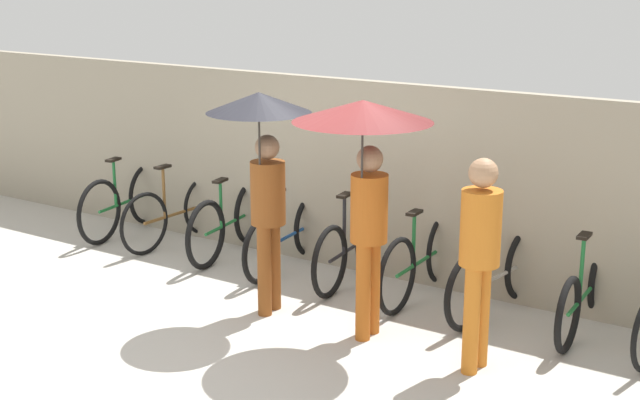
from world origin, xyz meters
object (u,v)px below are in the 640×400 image
parked_bicycle_3 (287,235)px  parked_bicycle_2 (230,222)px  pedestrian_leading (262,146)px  parked_bicycle_5 (422,259)px  parked_bicycle_1 (176,212)px  pedestrian_trailing (480,248)px  parked_bicycle_6 (498,275)px  parked_bicycle_7 (585,293)px  parked_bicycle_4 (352,246)px  parked_bicycle_0 (125,201)px  pedestrian_center (365,146)px

parked_bicycle_3 → parked_bicycle_2: bearing=83.7°
pedestrian_leading → parked_bicycle_5: bearing=-137.3°
parked_bicycle_1 → pedestrian_trailing: 4.47m
parked_bicycle_5 → parked_bicycle_6: bearing=-91.4°
pedestrian_leading → pedestrian_trailing: bearing=172.6°
parked_bicycle_1 → pedestrian_leading: size_ratio=0.82×
parked_bicycle_7 → parked_bicycle_1: bearing=88.2°
parked_bicycle_1 → parked_bicycle_4: bearing=-87.6°
parked_bicycle_5 → parked_bicycle_7: size_ratio=1.03×
parked_bicycle_0 → parked_bicycle_5: size_ratio=0.97×
parked_bicycle_1 → parked_bicycle_3: bearing=-88.1°
parked_bicycle_4 → parked_bicycle_5: 0.79m
parked_bicycle_4 → parked_bicycle_6: bearing=-95.8°
parked_bicycle_0 → pedestrian_leading: size_ratio=0.82×
pedestrian_leading → pedestrian_center: size_ratio=0.99×
parked_bicycle_2 → parked_bicycle_1: bearing=82.1°
parked_bicycle_5 → pedestrian_leading: (-1.01, -1.20, 1.22)m
parked_bicycle_0 → pedestrian_trailing: bearing=-111.2°
pedestrian_leading → pedestrian_center: pedestrian_center is taller
parked_bicycle_3 → pedestrian_leading: pedestrian_leading is taller
parked_bicycle_0 → parked_bicycle_1: bearing=-96.0°
parked_bicycle_1 → parked_bicycle_4: 2.37m
parked_bicycle_4 → parked_bicycle_7: 2.38m
parked_bicycle_5 → pedestrian_center: bearing=-179.2°
parked_bicycle_0 → parked_bicycle_1: 0.79m
parked_bicycle_5 → parked_bicycle_6: 0.79m
parked_bicycle_3 → pedestrian_center: (1.63, -1.19, 1.35)m
parked_bicycle_0 → parked_bicycle_4: parked_bicycle_4 is taller
parked_bicycle_4 → parked_bicycle_5: size_ratio=0.96×
pedestrian_trailing → parked_bicycle_0: bearing=-10.6°
parked_bicycle_1 → pedestrian_center: pedestrian_center is taller
pedestrian_leading → pedestrian_trailing: 2.18m
parked_bicycle_1 → parked_bicycle_4: size_ratio=1.00×
pedestrian_trailing → parked_bicycle_5: bearing=-45.3°
parked_bicycle_2 → parked_bicycle_7: 3.96m
parked_bicycle_5 → pedestrian_trailing: size_ratio=1.02×
pedestrian_leading → pedestrian_center: 1.05m
parked_bicycle_4 → parked_bicycle_1: bearing=84.3°
parked_bicycle_4 → pedestrian_leading: bearing=164.2°
parked_bicycle_3 → parked_bicycle_4: (0.79, 0.01, 0.01)m
parked_bicycle_1 → parked_bicycle_7: bearing=-87.0°
parked_bicycle_4 → parked_bicycle_5: (0.79, -0.00, 0.01)m
parked_bicycle_4 → pedestrian_trailing: size_ratio=0.98×
pedestrian_leading → pedestrian_trailing: pedestrian_leading is taller
parked_bicycle_4 → pedestrian_center: (0.83, -1.20, 1.33)m
parked_bicycle_1 → parked_bicycle_6: size_ratio=0.98×
parked_bicycle_1 → parked_bicycle_5: 3.17m
parked_bicycle_4 → parked_bicycle_6: size_ratio=0.97×
parked_bicycle_0 → parked_bicycle_3: (2.38, 0.02, -0.03)m
parked_bicycle_0 → pedestrian_center: (4.00, -1.17, 1.31)m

